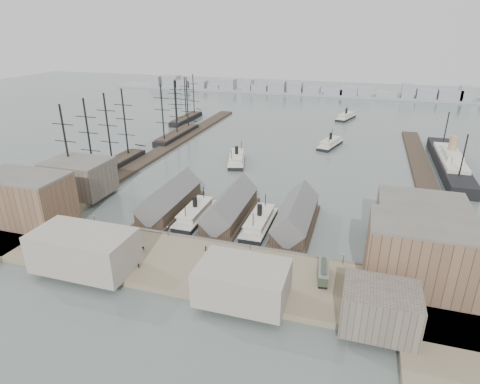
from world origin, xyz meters
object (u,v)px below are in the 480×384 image
(tram, at_px, (323,273))
(horse_cart_left, at_px, (77,238))
(ocean_steamer, at_px, (449,162))
(horse_cart_right, at_px, (266,277))
(horse_cart_center, at_px, (140,248))
(ferry_docked_west, at_px, (195,213))

(tram, bearing_deg, horse_cart_left, 175.05)
(ocean_steamer, relative_size, horse_cart_right, 18.50)
(ocean_steamer, distance_m, horse_cart_center, 168.09)
(ocean_steamer, bearing_deg, horse_cart_left, -137.16)
(ferry_docked_west, bearing_deg, ocean_steamer, 42.09)
(horse_cart_right, bearing_deg, tram, -64.66)
(ferry_docked_west, height_order, horse_cart_center, ferry_docked_west)
(horse_cart_left, bearing_deg, ferry_docked_west, -18.57)
(ferry_docked_west, relative_size, horse_cart_center, 5.60)
(ocean_steamer, distance_m, horse_cart_left, 185.25)
(horse_cart_left, bearing_deg, horse_cart_center, -63.18)
(horse_cart_left, height_order, horse_cart_center, horse_cart_center)
(horse_cart_left, distance_m, horse_cart_right, 68.06)
(ocean_steamer, xyz_separation_m, horse_cart_right, (-67.85, -129.26, -0.96))
(horse_cart_left, bearing_deg, tram, -62.53)
(ferry_docked_west, relative_size, ocean_steamer, 0.32)
(ocean_steamer, distance_m, tram, 134.55)
(tram, bearing_deg, ferry_docked_west, 144.82)
(ocean_steamer, relative_size, tram, 7.62)
(ferry_docked_west, distance_m, horse_cart_right, 50.65)
(horse_cart_center, xyz_separation_m, horse_cart_right, (43.76, -3.58, 0.02))
(tram, distance_m, horse_cart_right, 16.61)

